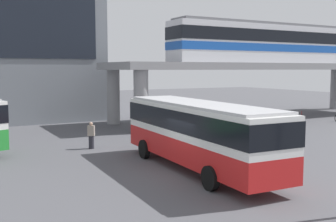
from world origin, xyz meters
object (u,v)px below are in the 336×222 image
(bus_main, at_px, (198,129))
(pedestrian_by_bike_rack, at_px, (91,136))
(train, at_px, (271,43))
(bicycle_red, at_px, (298,119))
(bicycle_black, at_px, (211,132))
(bicycle_silver, at_px, (260,127))

(bus_main, height_order, pedestrian_by_bike_rack, bus_main)
(train, bearing_deg, bicycle_red, -99.34)
(bicycle_black, distance_m, pedestrian_by_bike_rack, 8.83)
(train, height_order, bicycle_black, train)
(bicycle_silver, xyz_separation_m, pedestrian_by_bike_rack, (-13.31, -0.08, 0.39))
(bicycle_black, xyz_separation_m, pedestrian_by_bike_rack, (-8.82, -0.16, 0.39))
(bus_main, xyz_separation_m, pedestrian_by_bike_rack, (-2.76, 7.52, -1.24))
(bicycle_red, distance_m, bicycle_black, 11.27)
(bicycle_red, relative_size, bicycle_black, 1.00)
(bus_main, relative_size, bicycle_silver, 6.22)
(train, distance_m, bicycle_red, 8.29)
(bus_main, bearing_deg, bicycle_black, 51.72)
(bicycle_black, bearing_deg, bicycle_silver, -0.95)
(pedestrian_by_bike_rack, bearing_deg, bus_main, -69.81)
(train, xyz_separation_m, bus_main, (-17.82, -14.54, -5.29))
(bicycle_black, bearing_deg, bicycle_red, 12.10)
(pedestrian_by_bike_rack, bearing_deg, bicycle_black, 1.02)
(bicycle_black, bearing_deg, pedestrian_by_bike_rack, -178.98)
(train, bearing_deg, pedestrian_by_bike_rack, -161.15)
(bicycle_red, xyz_separation_m, pedestrian_by_bike_rack, (-19.84, -2.52, 0.39))
(train, height_order, bicycle_silver, train)
(bus_main, distance_m, bicycle_silver, 13.10)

